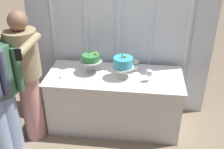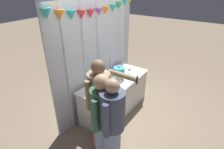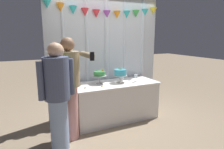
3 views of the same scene
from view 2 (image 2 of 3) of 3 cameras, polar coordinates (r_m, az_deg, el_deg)
The scene contains 12 objects.
ground_plane at distance 4.47m, azimuth 2.01°, elevation -11.16°, with size 24.00×24.00×0.00m, color gray.
draped_curtain at distance 4.05m, azimuth -4.17°, elevation 8.36°, with size 2.62×0.16×2.73m.
cake_table at distance 4.27m, azimuth 0.97°, elevation -6.50°, with size 1.81×0.76×0.80m.
cake_display_nearleft at distance 3.77m, azimuth -2.53°, elevation -0.86°, with size 0.30×0.30×0.30m.
cake_display_nearright at distance 4.04m, azimuth 2.16°, elevation 1.23°, with size 0.29×0.29×0.32m.
wine_glass at distance 4.31m, azimuth 5.35°, elevation 1.56°, with size 0.07×0.07×0.16m.
flower_vase at distance 4.33m, azimuth 0.77°, elevation 1.00°, with size 0.10×0.10×0.16m.
tealight_far_left at distance 3.51m, azimuth -3.33°, elevation -6.84°, with size 0.04×0.04×0.04m.
tealight_near_left at distance 3.72m, azimuth 0.18°, elevation -4.75°, with size 0.05×0.05×0.03m.
guest_girl_blue_dress at distance 3.09m, azimuth -3.76°, elevation -9.03°, with size 0.53×0.76×1.74m.
guest_man_dark_suit at distance 2.75m, azimuth 0.12°, elevation -15.54°, with size 0.51×0.42×1.67m.
guest_man_pink_jacket at distance 2.87m, azimuth -2.84°, elevation -13.57°, with size 0.52×0.42×1.66m.
Camera 2 is at (-2.96, -1.85, 2.79)m, focal length 29.60 mm.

